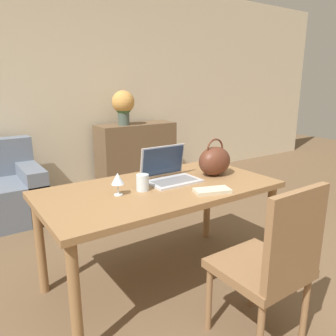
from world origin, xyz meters
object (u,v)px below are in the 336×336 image
(drinking_glass, at_px, (143,183))
(handbag, at_px, (215,161))
(chair, at_px, (272,261))
(laptop, at_px, (169,172))
(flower_vase, at_px, (123,105))
(wine_glass, at_px, (118,179))

(drinking_glass, xyz_separation_m, handbag, (0.63, 0.01, 0.06))
(chair, bearing_deg, laptop, 91.24)
(chair, relative_size, flower_vase, 2.14)
(handbag, bearing_deg, chair, -112.16)
(wine_glass, xyz_separation_m, handbag, (0.80, 0.00, 0.01))
(drinking_glass, distance_m, wine_glass, 0.18)
(laptop, distance_m, wine_glass, 0.45)
(flower_vase, bearing_deg, drinking_glass, -113.82)
(laptop, bearing_deg, chair, -88.47)
(laptop, bearing_deg, wine_glass, -169.16)
(handbag, bearing_deg, laptop, 167.10)
(laptop, height_order, wine_glass, laptop)
(chair, xyz_separation_m, wine_glass, (-0.46, 0.83, 0.32))
(drinking_glass, distance_m, handbag, 0.63)
(laptop, relative_size, wine_glass, 2.54)
(wine_glass, bearing_deg, drinking_glass, -2.38)
(chair, height_order, flower_vase, flower_vase)
(laptop, relative_size, flower_vase, 0.84)
(flower_vase, bearing_deg, laptop, -107.92)
(laptop, bearing_deg, flower_vase, 72.08)
(chair, bearing_deg, flower_vase, 77.82)
(chair, xyz_separation_m, laptop, (-0.02, 0.91, 0.28))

